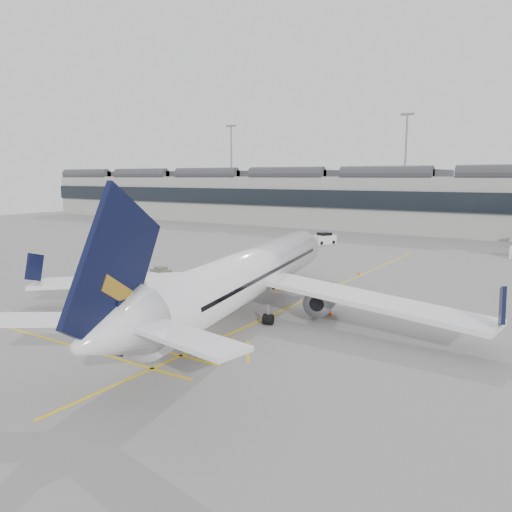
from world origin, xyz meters
The scene contains 17 objects.
ground centered at (0.00, 0.00, 0.00)m, with size 220.00×220.00×0.00m, color gray.
terminal centered at (0.00, 71.93, 6.14)m, with size 200.00×20.45×12.40m.
light_masts centered at (-1.67, 86.00, 14.49)m, with size 113.00×0.60×25.45m.
apron_markings centered at (10.00, 10.00, 0.01)m, with size 0.25×60.00×0.01m, color gold.
airliner_main centered at (8.20, -0.11, 3.19)m, with size 36.55×40.33×10.85m.
belt_loader centered at (3.79, 9.04, 0.51)m, with size 4.33×2.82×1.73m.
baggage_cart_a centered at (-0.65, 5.03, 0.94)m, with size 1.93×1.70×1.76m.
baggage_cart_b centered at (-0.19, 6.35, 1.04)m, with size 1.97×1.68×1.93m.
baggage_cart_c centered at (3.03, 1.74, 1.02)m, with size 2.09×1.85×1.91m.
baggage_cart_d centered at (-4.19, 1.85, 0.92)m, with size 1.74×1.47×1.72m.
ramp_agent_a centered at (6.02, 8.60, 1.01)m, with size 0.74×0.48×2.02m, color #E8560C.
ramp_agent_b centered at (4.20, 6.45, 0.91)m, with size 0.89×0.69×1.83m, color #F9540D.
pushback_tug centered at (-7.94, 7.13, 0.56)m, with size 2.48×1.81×1.26m.
safety_cone_nose centered at (9.72, 20.50, 0.24)m, with size 0.35×0.35×0.49m, color #F24C0A.
safety_cone_engine centered at (14.04, 3.39, 0.22)m, with size 0.32×0.32×0.44m, color #F24C0A.
service_van_left centered at (-2.81, 29.23, 0.74)m, with size 3.55×2.47×1.65m.
service_van_mid centered at (-4.90, 42.43, 0.85)m, with size 3.34×4.14×1.90m.
Camera 1 is at (30.04, -32.34, 11.03)m, focal length 35.00 mm.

